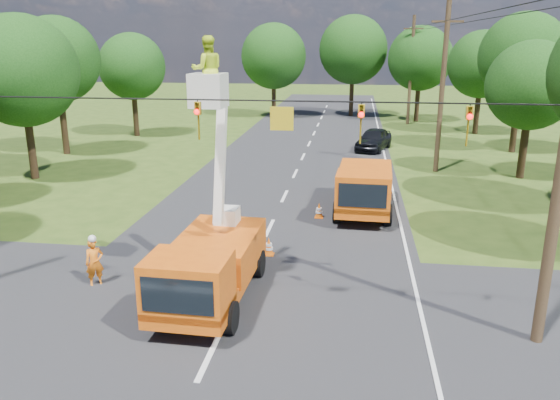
# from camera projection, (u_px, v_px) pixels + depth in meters

# --- Properties ---
(ground) EXTENTS (140.00, 140.00, 0.00)m
(ground) POSITION_uv_depth(u_px,v_px,m) (295.00, 174.00, 32.86)
(ground) COLOR #2E4715
(ground) RESTS_ON ground
(road_main) EXTENTS (12.00, 100.00, 0.06)m
(road_main) POSITION_uv_depth(u_px,v_px,m) (295.00, 174.00, 32.86)
(road_main) COLOR black
(road_main) RESTS_ON ground
(road_cross) EXTENTS (56.00, 10.00, 0.07)m
(road_cross) POSITION_uv_depth(u_px,v_px,m) (227.00, 320.00, 15.75)
(road_cross) COLOR black
(road_cross) RESTS_ON ground
(edge_line) EXTENTS (0.12, 90.00, 0.02)m
(edge_line) POSITION_uv_depth(u_px,v_px,m) (389.00, 177.00, 32.13)
(edge_line) COLOR silver
(edge_line) RESTS_ON ground
(bucket_truck) EXTENTS (2.58, 6.13, 7.90)m
(bucket_truck) POSITION_uv_depth(u_px,v_px,m) (210.00, 250.00, 16.43)
(bucket_truck) COLOR orange
(bucket_truck) RESTS_ON ground
(second_truck) EXTENTS (2.74, 6.40, 2.36)m
(second_truck) POSITION_uv_depth(u_px,v_px,m) (364.00, 187.00, 25.26)
(second_truck) COLOR orange
(second_truck) RESTS_ON ground
(ground_worker) EXTENTS (0.70, 0.66, 1.61)m
(ground_worker) POSITION_uv_depth(u_px,v_px,m) (95.00, 263.00, 17.78)
(ground_worker) COLOR #DE5212
(ground_worker) RESTS_ON ground
(distant_car) EXTENTS (3.14, 4.99, 1.58)m
(distant_car) POSITION_uv_depth(u_px,v_px,m) (374.00, 139.00, 40.00)
(distant_car) COLOR black
(distant_car) RESTS_ON ground
(traffic_cone_2) EXTENTS (0.38, 0.38, 0.71)m
(traffic_cone_2) POSITION_uv_depth(u_px,v_px,m) (269.00, 247.00, 20.38)
(traffic_cone_2) COLOR orange
(traffic_cone_2) RESTS_ON ground
(traffic_cone_3) EXTENTS (0.38, 0.38, 0.71)m
(traffic_cone_3) POSITION_uv_depth(u_px,v_px,m) (319.00, 211.00, 24.68)
(traffic_cone_3) COLOR orange
(traffic_cone_3) RESTS_ON ground
(traffic_cone_7) EXTENTS (0.38, 0.38, 0.71)m
(traffic_cone_7) POSITION_uv_depth(u_px,v_px,m) (358.00, 182.00, 29.70)
(traffic_cone_7) COLOR orange
(traffic_cone_7) RESTS_ON ground
(pole_right_mid) EXTENTS (1.80, 0.30, 10.00)m
(pole_right_mid) POSITION_uv_depth(u_px,v_px,m) (442.00, 87.00, 32.22)
(pole_right_mid) COLOR #4C3823
(pole_right_mid) RESTS_ON ground
(pole_right_far) EXTENTS (1.80, 0.30, 10.00)m
(pole_right_far) POSITION_uv_depth(u_px,v_px,m) (411.00, 70.00, 51.23)
(pole_right_far) COLOR #4C3823
(pole_right_far) RESTS_ON ground
(signal_span) EXTENTS (18.00, 0.29, 1.07)m
(signal_span) POSITION_uv_depth(u_px,v_px,m) (306.00, 118.00, 13.80)
(signal_span) COLOR black
(signal_span) RESTS_ON ground
(tree_left_d) EXTENTS (6.20, 6.20, 9.24)m
(tree_left_d) POSITION_uv_depth(u_px,v_px,m) (21.00, 71.00, 30.24)
(tree_left_d) COLOR #382616
(tree_left_d) RESTS_ON ground
(tree_left_e) EXTENTS (5.80, 5.80, 9.41)m
(tree_left_e) POSITION_uv_depth(u_px,v_px,m) (57.00, 60.00, 37.03)
(tree_left_e) COLOR #382616
(tree_left_e) RESTS_ON ground
(tree_left_f) EXTENTS (5.40, 5.40, 8.40)m
(tree_left_f) POSITION_uv_depth(u_px,v_px,m) (132.00, 67.00, 44.60)
(tree_left_f) COLOR #382616
(tree_left_f) RESTS_ON ground
(tree_right_c) EXTENTS (5.00, 5.00, 7.83)m
(tree_right_c) POSITION_uv_depth(u_px,v_px,m) (531.00, 86.00, 30.59)
(tree_right_c) COLOR #382616
(tree_right_c) RESTS_ON ground
(tree_right_d) EXTENTS (6.00, 6.00, 9.70)m
(tree_right_d) POSITION_uv_depth(u_px,v_px,m) (523.00, 57.00, 37.61)
(tree_right_d) COLOR #382616
(tree_right_d) RESTS_ON ground
(tree_right_e) EXTENTS (5.60, 5.60, 8.63)m
(tree_right_e) POSITION_uv_depth(u_px,v_px,m) (482.00, 65.00, 45.58)
(tree_right_e) COLOR #382616
(tree_right_e) RESTS_ON ground
(tree_far_a) EXTENTS (6.60, 6.60, 9.50)m
(tree_far_a) POSITION_uv_depth(u_px,v_px,m) (274.00, 56.00, 55.53)
(tree_far_a) COLOR #382616
(tree_far_a) RESTS_ON ground
(tree_far_b) EXTENTS (7.00, 7.00, 10.32)m
(tree_far_b) POSITION_uv_depth(u_px,v_px,m) (353.00, 50.00, 56.22)
(tree_far_b) COLOR #382616
(tree_far_b) RESTS_ON ground
(tree_far_c) EXTENTS (6.20, 6.20, 9.18)m
(tree_far_c) POSITION_uv_depth(u_px,v_px,m) (420.00, 59.00, 52.73)
(tree_far_c) COLOR #382616
(tree_far_c) RESTS_ON ground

